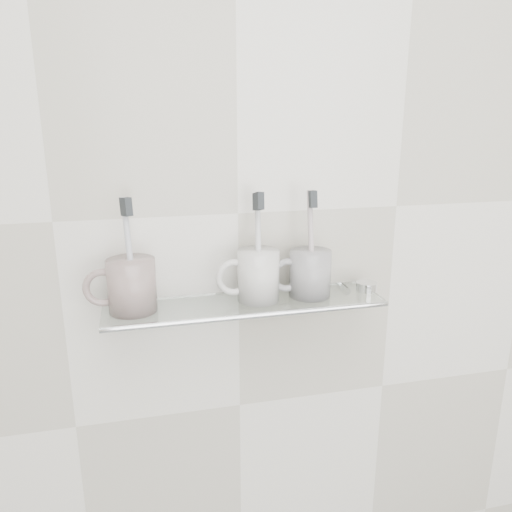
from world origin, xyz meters
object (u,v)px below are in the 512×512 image
object	(u,v)px
mug_left	(132,285)
mug_center	(258,275)
mug_right	(310,273)
shelf_glass	(246,304)

from	to	relation	value
mug_left	mug_center	bearing A→B (deg)	11.75
mug_left	mug_right	world-z (taller)	mug_left
mug_left	mug_right	size ratio (longest dim) A/B	1.06
shelf_glass	mug_center	size ratio (longest dim) A/B	5.38
mug_left	mug_right	xyz separation A→B (m)	(0.32, 0.00, -0.00)
shelf_glass	mug_left	xyz separation A→B (m)	(-0.20, 0.00, 0.05)
shelf_glass	mug_center	distance (m)	0.06
shelf_glass	mug_left	size ratio (longest dim) A/B	5.46
mug_right	mug_left	bearing A→B (deg)	-174.27
shelf_glass	mug_right	world-z (taller)	mug_right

